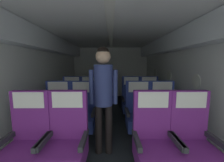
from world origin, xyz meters
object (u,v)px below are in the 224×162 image
Objects in this scene: seat_a_left_window at (27,143)px; seat_c_left_window at (72,101)px; seat_b_left_aisle at (82,115)px; seat_c_right_aisle at (149,101)px; seat_a_right_aisle at (193,143)px; seat_b_right_window at (139,114)px; seat_a_left_aisle at (67,143)px; seat_c_left_aisle at (89,101)px; seat_a_right_window at (154,143)px; seat_b_right_aisle at (163,114)px; seat_c_right_window at (131,101)px; flight_attendant at (103,89)px; seat_b_left_window at (57,114)px.

seat_a_left_window is 1.00× the size of seat_c_left_window.
seat_b_left_aisle is 1.00× the size of seat_c_right_aisle.
seat_b_right_window is at bearing 116.13° from seat_a_right_aisle.
seat_c_left_window is at bearing 148.40° from seat_b_right_window.
seat_a_left_aisle and seat_c_left_aisle have the same top height.
seat_c_left_window is 1.00× the size of seat_c_left_aisle.
seat_a_right_window is 1.41m from seat_b_left_aisle.
seat_b_right_aisle and seat_c_right_window have the same top height.
seat_b_right_window is (-0.46, -0.01, 0.00)m from seat_b_right_aisle.
seat_a_left_window is 0.65× the size of flight_attendant.
seat_c_left_aisle is at bearing 129.23° from seat_a_right_aisle.
seat_a_right_window is 0.99m from flight_attendant.
seat_a_left_aisle is 0.65× the size of flight_attendant.
seat_a_right_aisle is at bearing -13.26° from flight_attendant.
seat_b_right_aisle is 1.00× the size of seat_b_right_window.
seat_a_right_window is 1.87m from seat_c_right_window.
seat_b_right_aisle is at bearing 25.41° from seat_a_left_window.
seat_a_right_window is at bearing -90.10° from seat_b_right_window.
flight_attendant is at bearing -157.45° from seat_b_right_aisle.
seat_a_right_aisle and seat_b_left_aisle have the same top height.
seat_a_right_aisle is at bearing -63.87° from seat_b_right_window.
seat_b_right_aisle is (2.00, -0.01, 0.00)m from seat_b_left_window.
seat_b_right_window and seat_c_right_aisle have the same top height.
seat_b_left_window is 1.00× the size of seat_c_left_window.
seat_b_left_aisle is 1.80m from seat_c_right_aisle.
seat_c_right_window is (1.06, 1.86, 0.00)m from seat_a_left_aisle.
seat_c_right_aisle is (1.53, 1.87, 0.00)m from seat_a_left_aisle.
seat_a_right_aisle is at bearing -25.65° from seat_b_left_window.
seat_a_left_aisle is 1.53m from seat_a_right_aisle.
seat_a_left_window is 1.00× the size of seat_a_right_aisle.
seat_a_right_aisle is at bearing -50.77° from seat_c_left_aisle.
seat_c_left_window is (-1.99, 0.93, 0.00)m from seat_b_right_aisle.
flight_attendant is (-0.64, -0.45, 0.57)m from seat_b_right_window.
seat_a_left_aisle is at bearing -138.90° from seat_b_right_window.
seat_a_left_aisle is 1.00× the size of seat_c_left_window.
flight_attendant is (0.90, -0.46, 0.57)m from seat_b_left_window.
seat_a_right_aisle is (1.53, -0.02, 0.00)m from seat_a_left_aisle.
seat_b_right_window is at bearing -179.02° from seat_b_right_aisle.
seat_b_left_window is (-1.54, 0.95, 0.00)m from seat_a_right_window.
seat_b_right_aisle is at bearing -25.12° from seat_c_left_window.
seat_a_left_window and seat_c_left_aisle have the same top height.
seat_c_right_aisle is at bearing 63.70° from seat_b_right_window.
seat_c_right_window is (0.00, 1.87, 0.00)m from seat_a_right_window.
seat_b_right_aisle and seat_c_right_aisle have the same top height.
seat_b_right_window is 1.00× the size of seat_c_left_aisle.
flight_attendant is at bearing -57.27° from seat_c_left_window.
seat_c_left_window is 2.00m from seat_c_right_aisle.
seat_b_right_window is at bearing 46.23° from flight_attendant.
seat_a_left_aisle is at bearing -119.71° from seat_c_right_window.
seat_a_right_window is at bearing -90.00° from seat_c_right_window.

